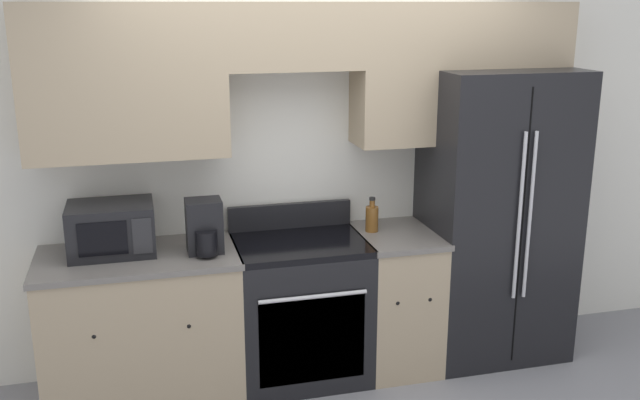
{
  "coord_description": "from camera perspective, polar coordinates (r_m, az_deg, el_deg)",
  "views": [
    {
      "loc": [
        -1.05,
        -3.68,
        2.29
      ],
      "look_at": [
        -0.0,
        0.31,
        1.14
      ],
      "focal_mm": 40.0,
      "sensor_mm": 36.0,
      "label": 1
    }
  ],
  "objects": [
    {
      "name": "ground_plane",
      "position": [
        4.46,
        1.05,
        -15.37
      ],
      "size": [
        12.0,
        12.0,
        0.0
      ],
      "primitive_type": "plane",
      "color": "gray"
    },
    {
      "name": "wall_back",
      "position": [
        4.46,
        -0.8,
        5.76
      ],
      "size": [
        8.0,
        0.39,
        2.6
      ],
      "color": "silver",
      "rests_on": "ground_plane"
    },
    {
      "name": "lower_cabinets_left",
      "position": [
        4.4,
        -14.03,
        -9.75
      ],
      "size": [
        1.15,
        0.64,
        0.89
      ],
      "color": "tan",
      "rests_on": "ground_plane"
    },
    {
      "name": "lower_cabinets_right",
      "position": [
        4.66,
        6.05,
        -7.84
      ],
      "size": [
        0.49,
        0.64,
        0.89
      ],
      "color": "tan",
      "rests_on": "ground_plane"
    },
    {
      "name": "oven_range",
      "position": [
        4.49,
        -1.58,
        -8.64
      ],
      "size": [
        0.8,
        0.65,
        1.05
      ],
      "color": "black",
      "rests_on": "ground_plane"
    },
    {
      "name": "refrigerator",
      "position": [
        4.83,
        13.57,
        -1.04
      ],
      "size": [
        0.91,
        0.8,
        1.9
      ],
      "color": "black",
      "rests_on": "ground_plane"
    },
    {
      "name": "microwave",
      "position": [
        4.25,
        -16.34,
        -2.21
      ],
      "size": [
        0.48,
        0.37,
        0.29
      ],
      "color": "black",
      "rests_on": "lower_cabinets_left"
    },
    {
      "name": "bottle",
      "position": [
        4.5,
        4.17,
        -1.44
      ],
      "size": [
        0.08,
        0.08,
        0.22
      ],
      "color": "brown",
      "rests_on": "lower_cabinets_right"
    },
    {
      "name": "coffee_maker",
      "position": [
        4.15,
        -9.22,
        -2.27
      ],
      "size": [
        0.2,
        0.26,
        0.31
      ],
      "color": "black",
      "rests_on": "lower_cabinets_left"
    }
  ]
}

